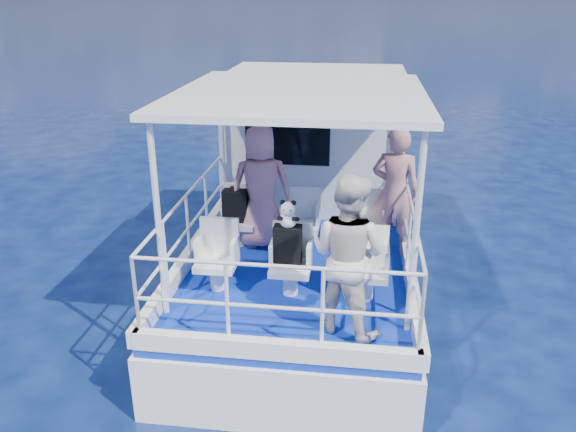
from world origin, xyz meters
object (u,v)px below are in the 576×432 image
object	(u,v)px
panda	(288,214)
backpack_center	(288,245)
passenger_stbd_aft	(347,255)
passenger_port_fwd	(261,187)

from	to	relation	value
panda	backpack_center	bearing A→B (deg)	108.45
panda	passenger_stbd_aft	bearing A→B (deg)	-43.11
passenger_port_fwd	panda	distance (m)	1.46
passenger_port_fwd	passenger_stbd_aft	distance (m)	2.36
backpack_center	panda	world-z (taller)	panda
passenger_port_fwd	panda	size ratio (longest dim) A/B	5.32
passenger_port_fwd	panda	xyz separation A→B (m)	(0.55, -1.34, 0.16)
backpack_center	panda	distance (m)	0.41
passenger_port_fwd	passenger_stbd_aft	size ratio (longest dim) A/B	1.00
passenger_stbd_aft	panda	size ratio (longest dim) A/B	5.35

